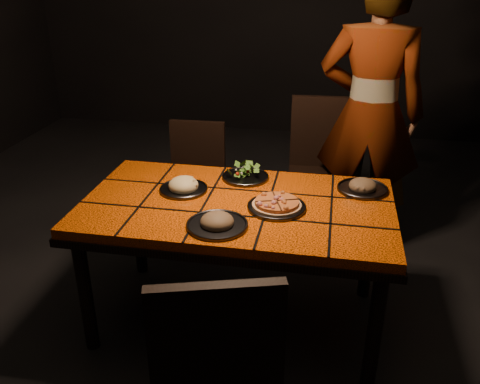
% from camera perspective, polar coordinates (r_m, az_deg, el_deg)
% --- Properties ---
extents(room_shell, '(6.04, 7.04, 3.08)m').
position_cam_1_polar(room_shell, '(2.39, -0.34, 15.22)').
color(room_shell, black).
rests_on(room_shell, ground).
extents(dining_table, '(1.62, 0.92, 0.75)m').
position_cam_1_polar(dining_table, '(2.66, -0.30, -2.65)').
color(dining_table, '#FB5A07').
rests_on(dining_table, ground).
extents(chair_near, '(0.56, 0.56, 0.99)m').
position_cam_1_polar(chair_near, '(1.94, -2.72, -18.71)').
color(chair_near, black).
rests_on(chair_near, ground).
extents(chair_far_left, '(0.41, 0.41, 0.87)m').
position_cam_1_polar(chair_far_left, '(3.60, -5.02, 1.84)').
color(chair_far_left, black).
rests_on(chair_far_left, ground).
extents(chair_far_right, '(0.49, 0.49, 1.03)m').
position_cam_1_polar(chair_far_right, '(3.62, 9.21, 3.33)').
color(chair_far_right, black).
rests_on(chair_far_right, ground).
extents(diner, '(0.74, 0.52, 1.92)m').
position_cam_1_polar(diner, '(3.49, 14.42, 8.45)').
color(diner, brown).
rests_on(diner, ground).
extents(plate_pizza, '(0.31, 0.31, 0.04)m').
position_cam_1_polar(plate_pizza, '(2.56, 4.14, -1.50)').
color(plate_pizza, '#37363B').
rests_on(plate_pizza, dining_table).
extents(plate_pasta, '(0.26, 0.26, 0.09)m').
position_cam_1_polar(plate_pasta, '(2.76, -6.36, 0.60)').
color(plate_pasta, '#37363B').
rests_on(plate_pasta, dining_table).
extents(plate_salad, '(0.27, 0.27, 0.07)m').
position_cam_1_polar(plate_salad, '(2.89, 0.62, 2.00)').
color(plate_salad, '#37363B').
rests_on(plate_salad, dining_table).
extents(plate_mushroom_a, '(0.29, 0.29, 0.10)m').
position_cam_1_polar(plate_mushroom_a, '(2.38, -2.59, -3.37)').
color(plate_mushroom_a, '#37363B').
rests_on(plate_mushroom_a, dining_table).
extents(plate_mushroom_b, '(0.27, 0.27, 0.09)m').
position_cam_1_polar(plate_mushroom_b, '(2.83, 13.61, 0.64)').
color(plate_mushroom_b, '#37363B').
rests_on(plate_mushroom_b, dining_table).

